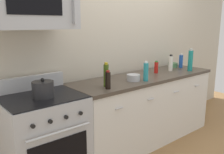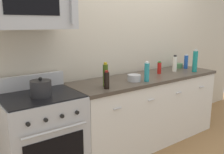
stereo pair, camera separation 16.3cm
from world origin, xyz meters
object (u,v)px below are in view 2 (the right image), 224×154
object	(u,v)px
bottle_hot_sauce_red	(159,68)
bowl_steel_prep	(134,78)
bottle_olive_oil	(105,75)
bowl_green_glaze	(178,65)
bottle_soda_blue	(186,62)
bottle_sparkling_teal	(195,61)
bottle_vinegar_white	(175,64)
bottle_soy_sauce_dark	(107,80)
stockpot	(41,88)
bottle_dish_soap	(147,72)
microwave	(32,7)
range_oven	(42,138)

from	to	relation	value
bottle_hot_sauce_red	bowl_steel_prep	distance (m)	0.60
bottle_olive_oil	bowl_green_glaze	bearing A→B (deg)	9.99
bowl_green_glaze	bottle_soda_blue	bearing A→B (deg)	-67.33
bottle_soda_blue	bowl_green_glaze	distance (m)	0.14
bottle_olive_oil	bottle_sparkling_teal	bearing A→B (deg)	-2.93
bottle_vinegar_white	bowl_steel_prep	bearing A→B (deg)	-172.90
bottle_soy_sauce_dark	bowl_green_glaze	world-z (taller)	bottle_soy_sauce_dark
bottle_olive_oil	bottle_vinegar_white	xyz separation A→B (m)	(1.30, 0.11, -0.01)
stockpot	bottle_soy_sauce_dark	bearing A→B (deg)	-12.54
bottle_hot_sauce_red	bottle_sparkling_teal	distance (m)	0.55
bottle_olive_oil	bottle_vinegar_white	distance (m)	1.31
bottle_olive_oil	bottle_sparkling_teal	size ratio (longest dim) A/B	0.82
bottle_dish_soap	bowl_steel_prep	distance (m)	0.17
bowl_steel_prep	bowl_green_glaze	bearing A→B (deg)	13.35
bottle_olive_oil	stockpot	distance (m)	0.71
bottle_olive_oil	bottle_soda_blue	bearing A→B (deg)	5.79
microwave	bottle_olive_oil	world-z (taller)	microwave
range_oven	bottle_soy_sauce_dark	bearing A→B (deg)	-16.85
bottle_olive_oil	bottle_soy_sauce_dark	bearing A→B (deg)	-117.78
microwave	bottle_hot_sauce_red	world-z (taller)	microwave
bottle_hot_sauce_red	stockpot	distance (m)	1.72
bottle_sparkling_teal	range_oven	bearing A→B (deg)	175.15
bottle_olive_oil	bottle_soy_sauce_dark	size ratio (longest dim) A/B	1.36
bowl_steel_prep	stockpot	xyz separation A→B (m)	(-1.13, 0.05, 0.04)
bottle_soy_sauce_dark	stockpot	size ratio (longest dim) A/B	0.99
bottle_sparkling_teal	bottle_soda_blue	xyz separation A→B (m)	(0.12, 0.24, -0.05)
bottle_vinegar_white	bowl_steel_prep	xyz separation A→B (m)	(-0.87, -0.11, -0.07)
bottle_sparkling_teal	bottle_vinegar_white	bearing A→B (deg)	137.77
bottle_soda_blue	bottle_dish_soap	xyz separation A→B (m)	(-1.10, -0.26, 0.01)
microwave	bowl_green_glaze	xyz separation A→B (m)	(2.29, 0.12, -0.79)
bottle_sparkling_teal	bowl_green_glaze	world-z (taller)	bottle_sparkling_teal
bottle_hot_sauce_red	bottle_dish_soap	distance (m)	0.53
bottle_hot_sauce_red	bottle_dish_soap	bearing A→B (deg)	-153.46
bottle_hot_sauce_red	bottle_soda_blue	world-z (taller)	bottle_soda_blue
bowl_green_glaze	stockpot	world-z (taller)	stockpot
microwave	bowl_green_glaze	distance (m)	2.43
bottle_dish_soap	bottle_hot_sauce_red	bearing A→B (deg)	26.54
bottle_soy_sauce_dark	bottle_vinegar_white	world-z (taller)	bottle_vinegar_white
microwave	bowl_steel_prep	world-z (taller)	microwave
bowl_steel_prep	stockpot	size ratio (longest dim) A/B	0.81
bottle_hot_sauce_red	bottle_soy_sauce_dark	distance (m)	1.08
range_oven	bottle_sparkling_teal	xyz separation A→B (m)	(2.22, -0.19, 0.61)
bottle_soy_sauce_dark	bowl_steel_prep	size ratio (longest dim) A/B	1.22
bottle_dish_soap	bowl_green_glaze	xyz separation A→B (m)	(1.05, 0.38, -0.08)
bottle_hot_sauce_red	bowl_green_glaze	distance (m)	0.60
microwave	bottle_soda_blue	xyz separation A→B (m)	(2.34, 0.01, -0.72)
bottle_vinegar_white	range_oven	bearing A→B (deg)	-179.95
bottle_soda_blue	stockpot	xyz separation A→B (m)	(-2.34, -0.11, -0.03)
stockpot	microwave	bearing A→B (deg)	89.87
bottle_hot_sauce_red	bottle_sparkling_teal	size ratio (longest dim) A/B	0.52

